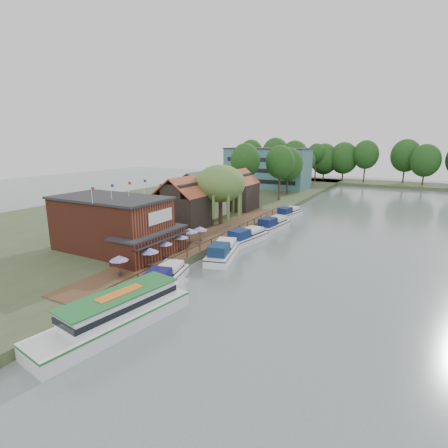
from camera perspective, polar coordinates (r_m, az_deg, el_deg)
The scene contains 29 objects.
ground at distance 41.33m, azimuth -0.64°, elevation -8.39°, with size 260.00×260.00×0.00m, color slate.
land_bank at distance 85.36m, azimuth -6.81°, elevation 3.30°, with size 50.00×140.00×1.00m, color #384728.
quay_deck at distance 53.02m, azimuth -2.93°, elevation -2.25°, with size 6.00×50.00×0.10m, color #47301E.
quay_rail at distance 52.01m, azimuth -0.11°, elevation -2.03°, with size 0.20×49.00×1.00m, color black, non-canonical shape.
pub at distance 47.34m, azimuth -16.23°, elevation -0.19°, with size 20.00×11.00×7.30m, color maroon, non-canonical shape.
hotel_block at distance 111.52m, azimuth 7.11°, elevation 9.10°, with size 25.40×12.40×12.30m, color #38666B, non-canonical shape.
cottage_a at distance 59.12m, azimuth -6.77°, elevation 3.48°, with size 8.60×7.60×8.50m, color black, non-canonical shape.
cottage_b at distance 68.97m, azimuth -4.02°, elevation 4.96°, with size 9.60×8.60×8.50m, color beige, non-canonical shape.
cottage_c at distance 74.80m, azimuth 2.31°, elevation 5.64°, with size 7.60×7.60×8.50m, color black, non-canonical shape.
willow at distance 60.77m, azimuth -0.58°, elevation 4.77°, with size 8.60×8.60×10.43m, color #476B2D, non-canonical shape.
umbrella_0 at distance 39.31m, azimuth -16.68°, elevation -6.59°, with size 2.10×2.10×2.38m, color navy, non-canonical shape.
umbrella_1 at distance 41.17m, azimuth -12.07°, elevation -5.39°, with size 2.27×2.27×2.38m, color navy, non-canonical shape.
umbrella_2 at distance 43.87m, azimuth -9.66°, elevation -4.11°, with size 1.99×1.99×2.38m, color navy, non-canonical shape.
umbrella_3 at distance 46.46m, azimuth -7.13°, elevation -3.02°, with size 2.12×2.12×2.38m, color navy, non-canonical shape.
umbrella_4 at distance 49.19m, azimuth -5.67°, elevation -2.05°, with size 2.46×2.46×2.38m, color #1B3198, non-canonical shape.
umbrella_5 at distance 50.13m, azimuth -3.94°, elevation -1.72°, with size 2.15×2.15×2.38m, color navy, non-canonical shape.
cruiser_0 at distance 38.87m, azimuth -9.63°, elevation -8.22°, with size 3.08×9.52×2.29m, color silver, non-canonical shape.
cruiser_1 at distance 46.71m, azimuth -0.22°, elevation -4.17°, with size 3.29×10.16×2.47m, color white, non-canonical shape.
cruiser_2 at distance 53.88m, azimuth 3.69°, elevation -1.83°, with size 3.23×9.98×2.42m, color silver, non-canonical shape.
cruiser_3 at distance 62.20m, azimuth 7.98°, elevation 0.16°, with size 3.25×10.06×2.45m, color silver, non-canonical shape.
cruiser_4 at distance 73.38m, azimuth 10.55°, elevation 2.00°, with size 2.99×9.26×2.22m, color silver, non-canonical shape.
tour_boat at distance 31.13m, azimuth -17.56°, elevation -13.59°, with size 3.98×14.14×3.09m, color silver, non-canonical shape.
swan at distance 34.14m, azimuth -17.48°, elevation -13.56°, with size 0.44×0.44×0.44m, color white.
bank_tree_0 at distance 84.40m, azimuth 3.50°, elevation 8.36°, with size 7.04×7.04×13.90m, color #143811, non-canonical shape.
bank_tree_1 at distance 87.30m, azimuth 9.08°, elevation 8.24°, with size 7.03×7.03×13.45m, color #143811, non-canonical shape.
bank_tree_2 at distance 97.67m, azimuth 10.38°, elevation 8.53°, with size 7.98×7.98×12.80m, color #143811, non-canonical shape.
bank_tree_3 at distance 118.34m, azimuth 11.41°, elevation 9.73°, with size 8.95×8.95×14.54m, color #143811, non-canonical shape.
bank_tree_4 at distance 122.99m, azimuth 13.17°, elevation 9.01°, with size 6.27×6.27×11.28m, color #143811, non-canonical shape.
bank_tree_5 at distance 133.48m, azimuth 14.76°, elevation 9.73°, with size 6.27×6.27×13.55m, color #143811, non-canonical shape.
Camera 1 is at (18.72, -33.50, 15.35)m, focal length 28.00 mm.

